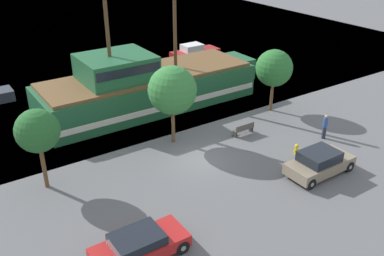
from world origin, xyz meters
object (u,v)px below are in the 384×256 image
at_px(fire_hydrant, 296,149).
at_px(parked_car_curb_front, 320,163).
at_px(pirate_ship, 146,86).
at_px(bench_promenade_east, 244,129).
at_px(parked_car_curb_rear, 139,246).
at_px(pedestrian_walking_near, 325,126).
at_px(moored_boat_dockside, 195,52).

bearing_deg(fire_hydrant, parked_car_curb_front, -103.53).
distance_m(pirate_ship, parked_car_curb_front, 15.41).
relative_size(fire_hydrant, bench_promenade_east, 0.47).
xyz_separation_m(fire_hydrant, bench_promenade_east, (-1.01, 4.12, 0.02)).
bearing_deg(parked_car_curb_rear, pedestrian_walking_near, 11.46).
relative_size(pirate_ship, parked_car_curb_front, 4.37).
xyz_separation_m(parked_car_curb_rear, pedestrian_walking_near, (16.23, 3.29, 0.24)).
bearing_deg(parked_car_curb_rear, parked_car_curb_front, 1.56).
bearing_deg(moored_boat_dockside, pirate_ship, -140.32).
height_order(moored_boat_dockside, fire_hydrant, moored_boat_dockside).
bearing_deg(pedestrian_walking_near, moored_boat_dockside, 81.39).
bearing_deg(parked_car_curb_rear, fire_hydrant, 11.94).
bearing_deg(bench_promenade_east, parked_car_curb_rear, -150.08).
distance_m(fire_hydrant, pedestrian_walking_near, 3.40).
height_order(bench_promenade_east, pedestrian_walking_near, pedestrian_walking_near).
bearing_deg(fire_hydrant, pedestrian_walking_near, 9.60).
bearing_deg(parked_car_curb_rear, moored_boat_dockside, 51.32).
relative_size(parked_car_curb_rear, bench_promenade_east, 2.71).
height_order(pirate_ship, parked_car_curb_front, pirate_ship).
height_order(moored_boat_dockside, pedestrian_walking_near, pedestrian_walking_near).
distance_m(moored_boat_dockside, pedestrian_walking_near, 21.19).
bearing_deg(moored_boat_dockside, fire_hydrant, -106.79).
height_order(parked_car_curb_front, bench_promenade_east, parked_car_curb_front).
height_order(parked_car_curb_rear, bench_promenade_east, parked_car_curb_rear).
relative_size(bench_promenade_east, pedestrian_walking_near, 0.91).
distance_m(fire_hydrant, bench_promenade_east, 4.24).
bearing_deg(bench_promenade_east, parked_car_curb_front, -86.17).
height_order(fire_hydrant, bench_promenade_east, bench_promenade_east).
relative_size(moored_boat_dockside, parked_car_curb_rear, 1.24).
bearing_deg(parked_car_curb_front, bench_promenade_east, 93.83).
relative_size(parked_car_curb_front, parked_car_curb_rear, 0.98).
bearing_deg(pedestrian_walking_near, pirate_ship, 122.70).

